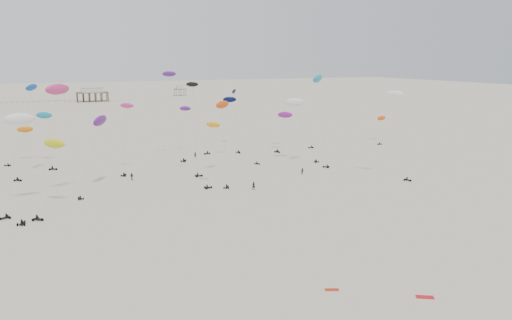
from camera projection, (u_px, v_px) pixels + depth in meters
name	position (u px, v px, depth m)	size (l,w,h in m)	color
ground_plane	(153.00, 128.00, 214.32)	(900.00, 900.00, 0.00)	#C2B69A
pavilion_main	(92.00, 95.00, 344.45)	(21.00, 13.00, 9.80)	brown
pavilion_small	(180.00, 91.00, 398.80)	(9.00, 7.00, 8.00)	brown
pier_fence	(9.00, 103.00, 324.92)	(80.20, 0.20, 1.50)	black
rig_0	(397.00, 112.00, 122.31)	(4.55, 8.70, 21.86)	black
rig_1	(126.00, 129.00, 128.71)	(5.51, 8.49, 18.31)	black
rig_2	(381.00, 123.00, 178.82)	(8.95, 8.96, 11.65)	black
rig_3	(235.00, 109.00, 165.17)	(6.60, 17.72, 22.88)	black
rig_4	(235.00, 112.00, 146.62)	(6.31, 15.29, 20.98)	black
rig_5	(174.00, 104.00, 145.42)	(5.02, 10.38, 25.98)	black
rig_6	(54.00, 109.00, 101.35)	(9.69, 18.35, 26.73)	black
rig_7	(195.00, 128.00, 125.37)	(3.38, 5.19, 23.85)	black
rig_8	(99.00, 126.00, 112.94)	(9.53, 13.49, 18.37)	black
rig_9	(22.00, 135.00, 143.93)	(8.25, 8.60, 11.56)	black
rig_10	(288.00, 122.00, 168.58)	(9.98, 10.52, 13.82)	black
rig_11	(211.00, 146.00, 114.79)	(5.02, 4.50, 15.35)	black
rig_12	(193.00, 125.00, 157.18)	(7.69, 10.02, 15.39)	black
rig_13	(18.00, 131.00, 97.96)	(7.81, 10.74, 19.58)	black
rig_14	(46.00, 129.00, 139.61)	(4.83, 15.05, 17.11)	black
rig_15	(297.00, 109.00, 142.72)	(8.44, 7.25, 18.44)	black
rig_16	(47.00, 161.00, 96.91)	(10.06, 13.70, 16.67)	black
rig_17	(319.00, 89.00, 134.94)	(5.70, 7.39, 25.38)	black
rig_18	(283.00, 123.00, 160.00)	(7.38, 6.11, 12.77)	black
rig_20	(223.00, 118.00, 124.32)	(7.88, 17.64, 22.34)	black
rig_21	(29.00, 106.00, 123.82)	(8.10, 9.45, 23.49)	black
spectator_0	(254.00, 190.00, 113.98)	(0.82, 0.56, 2.24)	black
spectator_1	(302.00, 174.00, 128.97)	(0.96, 0.56, 1.96)	black
spectator_2	(132.00, 180.00, 122.83)	(1.26, 0.68, 2.14)	black
spectator_3	(195.00, 158.00, 150.63)	(0.76, 0.53, 2.10)	black
grounded_kite_a	(425.00, 297.00, 62.67)	(2.20, 0.90, 0.08)	red
grounded_kite_b	(332.00, 290.00, 64.68)	(1.80, 0.70, 0.07)	red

